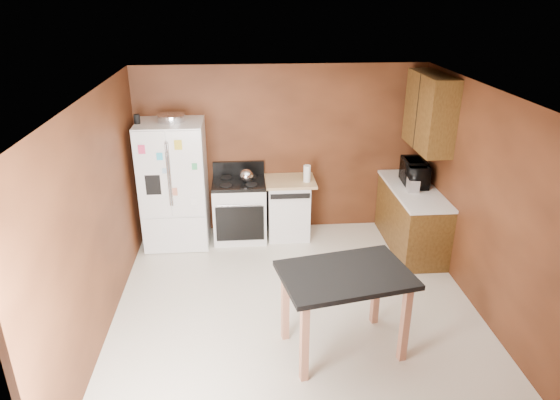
{
  "coord_description": "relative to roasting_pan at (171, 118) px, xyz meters",
  "views": [
    {
      "loc": [
        -0.57,
        -4.82,
        3.47
      ],
      "look_at": [
        -0.13,
        0.85,
        1.05
      ],
      "focal_mm": 32.0,
      "sensor_mm": 36.0,
      "label": 1
    }
  ],
  "objects": [
    {
      "name": "wall_front",
      "position": [
        1.52,
        -4.17,
        -0.6
      ],
      "size": [
        4.2,
        0.0,
        4.2
      ],
      "primitive_type": "plane",
      "rotation": [
        -1.57,
        0.0,
        0.0
      ],
      "color": "brown",
      "rests_on": "ground"
    },
    {
      "name": "island",
      "position": [
        1.92,
        -2.61,
        -1.07
      ],
      "size": [
        1.39,
        1.06,
        0.91
      ],
      "color": "black",
      "rests_on": "ground"
    },
    {
      "name": "refrigerator",
      "position": [
        -0.03,
        -0.06,
        -0.95
      ],
      "size": [
        0.9,
        0.8,
        1.8
      ],
      "color": "white",
      "rests_on": "ground"
    },
    {
      "name": "paper_towel",
      "position": [
        1.86,
        -0.06,
        -0.84
      ],
      "size": [
        0.14,
        0.14,
        0.24
      ],
      "primitive_type": "cylinder",
      "rotation": [
        0.0,
        0.0,
        -0.42
      ],
      "color": "white",
      "rests_on": "dishwasher"
    },
    {
      "name": "microwave",
      "position": [
        3.37,
        -0.29,
        -0.79
      ],
      "size": [
        0.42,
        0.58,
        0.31
      ],
      "primitive_type": "imported",
      "rotation": [
        0.0,
        0.0,
        1.5
      ],
      "color": "black",
      "rests_on": "right_cabinets"
    },
    {
      "name": "toaster",
      "position": [
        3.27,
        -0.53,
        -0.86
      ],
      "size": [
        0.18,
        0.26,
        0.18
      ],
      "primitive_type": "cube",
      "rotation": [
        0.0,
        0.0,
        -0.12
      ],
      "color": "silver",
      "rests_on": "right_cabinets"
    },
    {
      "name": "kettle",
      "position": [
        0.99,
        -0.05,
        -0.85
      ],
      "size": [
        0.2,
        0.2,
        0.2
      ],
      "primitive_type": "sphere",
      "color": "silver",
      "rests_on": "gas_range"
    },
    {
      "name": "dishwasher",
      "position": [
        1.6,
        0.02,
        -1.39
      ],
      "size": [
        0.78,
        0.63,
        0.89
      ],
      "color": "white",
      "rests_on": "ground"
    },
    {
      "name": "roasting_pan",
      "position": [
        0.0,
        0.0,
        0.0
      ],
      "size": [
        0.38,
        0.38,
        0.09
      ],
      "primitive_type": "cylinder",
      "color": "silver",
      "rests_on": "refrigerator"
    },
    {
      "name": "floor",
      "position": [
        1.52,
        -1.92,
        -1.85
      ],
      "size": [
        4.5,
        4.5,
        0.0
      ],
      "primitive_type": "plane",
      "color": "silver",
      "rests_on": "ground"
    },
    {
      "name": "green_canister",
      "position": [
        1.87,
        0.07,
        -0.91
      ],
      "size": [
        0.11,
        0.11,
        0.1
      ],
      "primitive_type": "cylinder",
      "rotation": [
        0.0,
        0.0,
        0.33
      ],
      "color": "green",
      "rests_on": "dishwasher"
    },
    {
      "name": "wall_left",
      "position": [
        -0.58,
        -1.92,
        -0.6
      ],
      "size": [
        0.0,
        4.5,
        4.5
      ],
      "primitive_type": "plane",
      "rotation": [
        1.57,
        0.0,
        1.57
      ],
      "color": "brown",
      "rests_on": "ground"
    },
    {
      "name": "wall_right",
      "position": [
        3.62,
        -1.92,
        -0.6
      ],
      "size": [
        0.0,
        4.5,
        4.5
      ],
      "primitive_type": "plane",
      "rotation": [
        1.57,
        0.0,
        -1.57
      ],
      "color": "brown",
      "rests_on": "ground"
    },
    {
      "name": "wall_back",
      "position": [
        1.52,
        0.33,
        -0.6
      ],
      "size": [
        4.2,
        0.0,
        4.2
      ],
      "primitive_type": "plane",
      "rotation": [
        1.57,
        0.0,
        0.0
      ],
      "color": "brown",
      "rests_on": "ground"
    },
    {
      "name": "gas_range",
      "position": [
        0.88,
        0.0,
        -1.39
      ],
      "size": [
        0.76,
        0.68,
        1.1
      ],
      "color": "white",
      "rests_on": "ground"
    },
    {
      "name": "ceiling",
      "position": [
        1.52,
        -1.92,
        0.65
      ],
      "size": [
        4.5,
        4.5,
        0.0
      ],
      "primitive_type": "plane",
      "rotation": [
        3.14,
        0.0,
        0.0
      ],
      "color": "white",
      "rests_on": "ground"
    },
    {
      "name": "pen_cup",
      "position": [
        -0.44,
        -0.1,
        0.02
      ],
      "size": [
        0.08,
        0.08,
        0.12
      ],
      "primitive_type": "cylinder",
      "color": "black",
      "rests_on": "refrigerator"
    },
    {
      "name": "right_cabinets",
      "position": [
        3.36,
        -0.44,
        -0.94
      ],
      "size": [
        0.63,
        1.58,
        2.45
      ],
      "color": "brown",
      "rests_on": "ground"
    }
  ]
}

